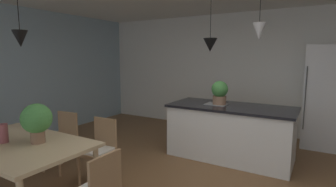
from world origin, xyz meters
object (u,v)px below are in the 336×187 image
Objects in this scene: dining_table at (17,148)px; chair_far_left at (62,139)px; vase_on_dining_table at (3,133)px; potted_plant_on_island at (220,92)px; potted_plant_on_table at (37,120)px; chair_far_right at (99,148)px; kitchen_island at (230,131)px; refrigerator at (323,97)px.

dining_table is 2.00× the size of chair_far_left.
vase_on_dining_table is at bearing -146.30° from dining_table.
potted_plant_on_table is (-1.24, -2.54, -0.10)m from potted_plant_on_island.
chair_far_left reaches higher than dining_table.
potted_plant_on_table is at bearing 27.38° from dining_table.
chair_far_left and chair_far_right have the same top height.
kitchen_island is at bearing 40.52° from chair_far_left.
refrigerator reaches higher than kitchen_island.
chair_far_left is 1.13m from potted_plant_on_table.
vase_on_dining_table is at bearing -120.11° from potted_plant_on_island.
kitchen_island is 1.06× the size of refrigerator.
chair_far_right is at bearing 66.31° from dining_table.
refrigerator is 4.29× the size of potted_plant_on_table.
dining_table is 0.90× the size of refrigerator.
chair_far_right is 2.12× the size of potted_plant_on_island.
vase_on_dining_table reaches higher than chair_far_left.
potted_plant_on_island is (1.86, 1.77, 0.64)m from chair_far_left.
vase_on_dining_table is (0.27, -0.97, 0.38)m from chair_far_left.
chair_far_left is at bearing -136.49° from potted_plant_on_island.
vase_on_dining_table is at bearing -117.82° from chair_far_right.
dining_table is at bearing -113.69° from chair_far_right.
potted_plant_on_island is at bearing 43.51° from chair_far_left.
kitchen_island is 3.29m from vase_on_dining_table.
potted_plant_on_table is (-0.17, -0.77, 0.54)m from chair_far_right.
refrigerator reaches higher than potted_plant_on_island.
chair_far_right is 2.18m from kitchen_island.
dining_table is 0.85× the size of kitchen_island.
kitchen_island is at bearing -133.51° from refrigerator.
dining_table is 8.11× the size of vase_on_dining_table.
dining_table is 3.86× the size of potted_plant_on_table.
kitchen_island is 2.97m from potted_plant_on_table.
refrigerator is (1.33, 1.40, 0.51)m from kitchen_island.
chair_far_right is 0.45× the size of refrigerator.
kitchen_island is at bearing 60.31° from potted_plant_on_table.
vase_on_dining_table is (-1.79, -2.73, 0.39)m from kitchen_island.
potted_plant_on_table reaches higher than chair_far_left.
kitchen_island is 5.00× the size of potted_plant_on_island.
kitchen_island is at bearing 56.77° from vase_on_dining_table.
vase_on_dining_table is (-0.34, -0.20, -0.16)m from potted_plant_on_table.
refrigerator is (3.39, 3.16, 0.49)m from chair_far_left.
refrigerator reaches higher than vase_on_dining_table.
potted_plant_on_island is (1.07, 1.77, 0.64)m from chair_far_right.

